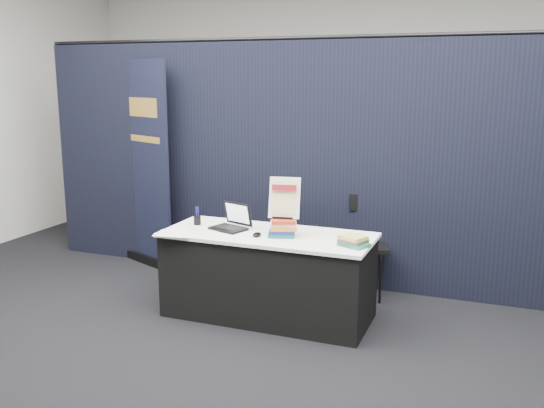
{
  "coord_description": "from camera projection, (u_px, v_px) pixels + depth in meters",
  "views": [
    {
      "loc": [
        1.86,
        -4.08,
        2.07
      ],
      "look_at": [
        0.04,
        0.55,
        1.01
      ],
      "focal_mm": 40.0,
      "sensor_mm": 36.0,
      "label": 1
    }
  ],
  "objects": [
    {
      "name": "floor",
      "position": [
        242.0,
        341.0,
        4.81
      ],
      "size": [
        8.0,
        8.0,
        0.0
      ],
      "primitive_type": "plane",
      "color": "black",
      "rests_on": "ground"
    },
    {
      "name": "wall_back",
      "position": [
        364.0,
        100.0,
        8.09
      ],
      "size": [
        8.0,
        0.02,
        3.5
      ],
      "primitive_type": "cube",
      "color": "beige",
      "rests_on": "floor"
    },
    {
      "name": "drape_partition",
      "position": [
        307.0,
        164.0,
        6.02
      ],
      "size": [
        6.0,
        0.08,
        2.4
      ],
      "primitive_type": "cube",
      "color": "black",
      "rests_on": "floor"
    },
    {
      "name": "display_table",
      "position": [
        268.0,
        275.0,
        5.24
      ],
      "size": [
        1.8,
        0.75,
        0.75
      ],
      "color": "black",
      "rests_on": "floor"
    },
    {
      "name": "laptop",
      "position": [
        230.0,
        223.0,
        5.3
      ],
      "size": [
        0.35,
        0.32,
        0.23
      ],
      "rotation": [
        0.0,
        0.0,
        -0.32
      ],
      "color": "black",
      "rests_on": "display_table"
    },
    {
      "name": "mouse",
      "position": [
        257.0,
        235.0,
        5.05
      ],
      "size": [
        0.07,
        0.11,
        0.03
      ],
      "primitive_type": "ellipsoid",
      "rotation": [
        0.0,
        0.0,
        -0.01
      ],
      "color": "black",
      "rests_on": "display_table"
    },
    {
      "name": "brochure_left",
      "position": [
        179.0,
        232.0,
        5.2
      ],
      "size": [
        0.28,
        0.22,
        0.0
      ],
      "primitive_type": "cube",
      "rotation": [
        0.0,
        0.0,
        -0.11
      ],
      "color": "white",
      "rests_on": "display_table"
    },
    {
      "name": "brochure_mid",
      "position": [
        175.0,
        234.0,
        5.14
      ],
      "size": [
        0.35,
        0.28,
        0.0
      ],
      "primitive_type": "cube",
      "rotation": [
        0.0,
        0.0,
        0.15
      ],
      "color": "white",
      "rests_on": "display_table"
    },
    {
      "name": "brochure_right",
      "position": [
        206.0,
        228.0,
        5.33
      ],
      "size": [
        0.37,
        0.3,
        0.0
      ],
      "primitive_type": "cube",
      "rotation": [
        0.0,
        0.0,
        0.25
      ],
      "color": "white",
      "rests_on": "display_table"
    },
    {
      "name": "pen_cup",
      "position": [
        197.0,
        220.0,
        5.43
      ],
      "size": [
        0.08,
        0.08,
        0.08
      ],
      "primitive_type": "cylinder",
      "rotation": [
        0.0,
        0.0,
        0.3
      ],
      "color": "black",
      "rests_on": "display_table"
    },
    {
      "name": "book_stack_tall",
      "position": [
        283.0,
        227.0,
        5.05
      ],
      "size": [
        0.26,
        0.23,
        0.15
      ],
      "rotation": [
        0.0,
        0.0,
        0.3
      ],
      "color": "#175A55",
      "rests_on": "display_table"
    },
    {
      "name": "book_stack_short",
      "position": [
        354.0,
        241.0,
        4.76
      ],
      "size": [
        0.25,
        0.22,
        0.09
      ],
      "rotation": [
        0.0,
        0.0,
        -0.4
      ],
      "color": "#238351",
      "rests_on": "display_table"
    },
    {
      "name": "info_sign",
      "position": [
        284.0,
        198.0,
        5.03
      ],
      "size": [
        0.27,
        0.16,
        0.35
      ],
      "rotation": [
        0.0,
        0.0,
        0.18
      ],
      "color": "black",
      "rests_on": "book_stack_tall"
    },
    {
      "name": "pullup_banner",
      "position": [
        144.0,
        176.0,
        6.63
      ],
      "size": [
        0.91,
        0.47,
        2.24
      ],
      "rotation": [
        0.0,
        0.0,
        -0.4
      ],
      "color": "black",
      "rests_on": "floor"
    },
    {
      "name": "stacking_chair",
      "position": [
        366.0,
        240.0,
        5.8
      ],
      "size": [
        0.54,
        0.56,
        0.94
      ],
      "rotation": [
        0.0,
        0.0,
        0.34
      ],
      "color": "black",
      "rests_on": "floor"
    }
  ]
}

